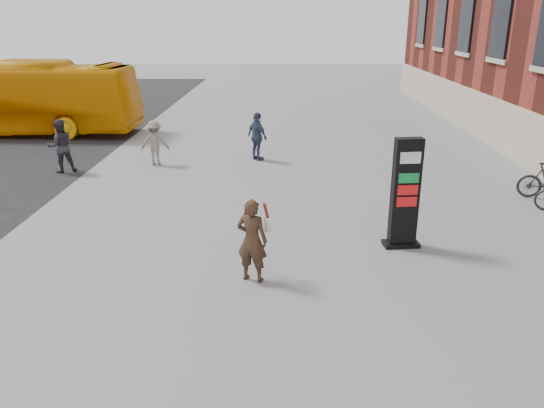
{
  "coord_description": "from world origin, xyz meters",
  "views": [
    {
      "loc": [
        1.33,
        -9.11,
        4.69
      ],
      "look_at": [
        1.11,
        0.9,
        1.17
      ],
      "focal_mm": 35.0,
      "sensor_mm": 36.0,
      "label": 1
    }
  ],
  "objects_px": {
    "bus": "(7,98)",
    "pedestrian_b": "(155,143)",
    "pedestrian_c": "(257,137)",
    "info_pylon": "(405,194)",
    "pedestrian_a": "(61,146)",
    "woman": "(252,239)"
  },
  "relations": [
    {
      "from": "info_pylon",
      "to": "pedestrian_b",
      "type": "bearing_deg",
      "value": 129.15
    },
    {
      "from": "bus",
      "to": "pedestrian_c",
      "type": "bearing_deg",
      "value": -110.03
    },
    {
      "from": "pedestrian_b",
      "to": "pedestrian_a",
      "type": "bearing_deg",
      "value": 15.92
    },
    {
      "from": "pedestrian_c",
      "to": "bus",
      "type": "bearing_deg",
      "value": 28.22
    },
    {
      "from": "woman",
      "to": "pedestrian_c",
      "type": "bearing_deg",
      "value": -70.58
    },
    {
      "from": "woman",
      "to": "bus",
      "type": "relative_size",
      "value": 0.15
    },
    {
      "from": "pedestrian_a",
      "to": "pedestrian_b",
      "type": "xyz_separation_m",
      "value": [
        2.77,
        1.01,
        -0.11
      ]
    },
    {
      "from": "bus",
      "to": "pedestrian_c",
      "type": "relative_size",
      "value": 6.57
    },
    {
      "from": "info_pylon",
      "to": "woman",
      "type": "height_order",
      "value": "info_pylon"
    },
    {
      "from": "info_pylon",
      "to": "bus",
      "type": "bearing_deg",
      "value": 134.1
    },
    {
      "from": "woman",
      "to": "bus",
      "type": "bearing_deg",
      "value": -32.79
    },
    {
      "from": "pedestrian_a",
      "to": "bus",
      "type": "bearing_deg",
      "value": -81.67
    },
    {
      "from": "info_pylon",
      "to": "pedestrian_c",
      "type": "xyz_separation_m",
      "value": [
        -3.47,
        7.34,
        -0.36
      ]
    },
    {
      "from": "woman",
      "to": "pedestrian_a",
      "type": "xyz_separation_m",
      "value": [
        -6.52,
        7.32,
        0.02
      ]
    },
    {
      "from": "bus",
      "to": "pedestrian_a",
      "type": "height_order",
      "value": "bus"
    },
    {
      "from": "pedestrian_c",
      "to": "info_pylon",
      "type": "bearing_deg",
      "value": 165.24
    },
    {
      "from": "pedestrian_a",
      "to": "info_pylon",
      "type": "bearing_deg",
      "value": 120.27
    },
    {
      "from": "woman",
      "to": "pedestrian_c",
      "type": "relative_size",
      "value": 0.97
    },
    {
      "from": "info_pylon",
      "to": "woman",
      "type": "bearing_deg",
      "value": -159.14
    },
    {
      "from": "pedestrian_b",
      "to": "pedestrian_c",
      "type": "xyz_separation_m",
      "value": [
        3.41,
        0.64,
        0.09
      ]
    },
    {
      "from": "bus",
      "to": "pedestrian_b",
      "type": "bearing_deg",
      "value": -122.2
    },
    {
      "from": "info_pylon",
      "to": "pedestrian_b",
      "type": "xyz_separation_m",
      "value": [
        -6.89,
        6.69,
        -0.45
      ]
    }
  ]
}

